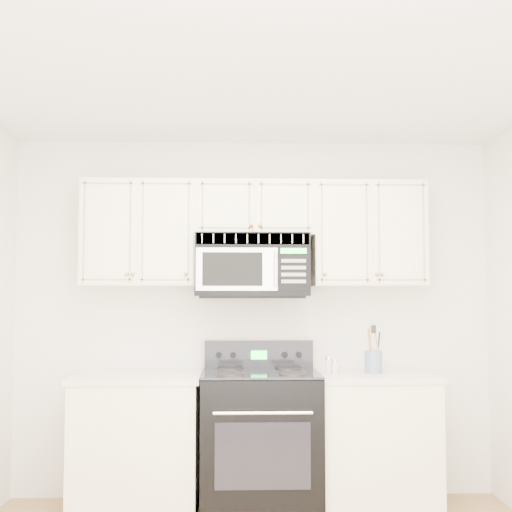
{
  "coord_description": "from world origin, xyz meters",
  "views": [
    {
      "loc": [
        -0.15,
        -3.0,
        1.45
      ],
      "look_at": [
        0.0,
        1.3,
        1.72
      ],
      "focal_mm": 45.0,
      "sensor_mm": 36.0,
      "label": 1
    }
  ],
  "objects": [
    {
      "name": "shaker_salt",
      "position": [
        0.51,
        1.44,
        0.98
      ],
      "size": [
        0.05,
        0.05,
        0.11
      ],
      "color": "silver",
      "rests_on": "base_cabinet_right"
    },
    {
      "name": "microwave",
      "position": [
        -0.02,
        1.55,
        1.67
      ],
      "size": [
        0.79,
        0.45,
        0.44
      ],
      "color": "black",
      "rests_on": "ground"
    },
    {
      "name": "upper_cabinets",
      "position": [
        -0.0,
        1.58,
        1.93
      ],
      "size": [
        2.44,
        0.37,
        0.75
      ],
      "color": "beige",
      "rests_on": "ground"
    },
    {
      "name": "utensil_crock",
      "position": [
        0.82,
        1.43,
        1.0
      ],
      "size": [
        0.12,
        0.12,
        0.32
      ],
      "color": "slate",
      "rests_on": "base_cabinet_right"
    },
    {
      "name": "range",
      "position": [
        0.03,
        1.42,
        0.48
      ],
      "size": [
        0.79,
        0.72,
        1.13
      ],
      "color": "black",
      "rests_on": "ground"
    },
    {
      "name": "shaker_pepper",
      "position": [
        0.54,
        1.36,
        0.97
      ],
      "size": [
        0.04,
        0.04,
        0.1
      ],
      "color": "silver",
      "rests_on": "base_cabinet_right"
    },
    {
      "name": "base_cabinet_right",
      "position": [
        0.8,
        1.44,
        0.43
      ],
      "size": [
        0.86,
        0.65,
        0.92
      ],
      "color": "beige",
      "rests_on": "ground"
    },
    {
      "name": "room",
      "position": [
        0.0,
        0.0,
        1.3
      ],
      "size": [
        3.51,
        3.51,
        2.61
      ],
      "color": "#957652",
      "rests_on": "ground"
    },
    {
      "name": "base_cabinet_left",
      "position": [
        -0.8,
        1.44,
        0.43
      ],
      "size": [
        0.86,
        0.65,
        0.92
      ],
      "color": "beige",
      "rests_on": "ground"
    }
  ]
}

